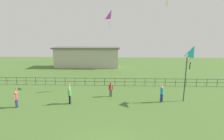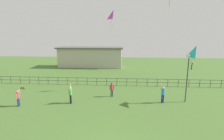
{
  "view_description": "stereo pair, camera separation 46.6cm",
  "coord_description": "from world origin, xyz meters",
  "px_view_note": "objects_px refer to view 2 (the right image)",
  "views": [
    {
      "loc": [
        0.34,
        -7.47,
        6.61
      ],
      "look_at": [
        -0.15,
        6.55,
        3.6
      ],
      "focal_mm": 28.02,
      "sensor_mm": 36.0,
      "label": 1
    },
    {
      "loc": [
        0.81,
        -7.45,
        6.61
      ],
      "look_at": [
        -0.15,
        6.55,
        3.6
      ],
      "focal_mm": 28.02,
      "sensor_mm": 36.0,
      "label": 2
    }
  ],
  "objects_px": {
    "person_0": "(70,93)",
    "person_3": "(18,97)",
    "person_1": "(163,93)",
    "kite_8": "(114,15)",
    "kite_4": "(196,53)",
    "lamppost": "(188,68)",
    "person_2": "(112,89)"
  },
  "relations": [
    {
      "from": "person_0",
      "to": "person_3",
      "type": "xyz_separation_m",
      "value": [
        -4.56,
        -0.98,
        -0.11
      ]
    },
    {
      "from": "person_1",
      "to": "person_3",
      "type": "height_order",
      "value": "person_1"
    },
    {
      "from": "person_1",
      "to": "kite_8",
      "type": "relative_size",
      "value": 0.87
    },
    {
      "from": "person_1",
      "to": "kite_4",
      "type": "distance_m",
      "value": 4.74
    },
    {
      "from": "lamppost",
      "to": "person_2",
      "type": "bearing_deg",
      "value": 172.39
    },
    {
      "from": "lamppost",
      "to": "person_0",
      "type": "relative_size",
      "value": 2.37
    },
    {
      "from": "person_0",
      "to": "kite_8",
      "type": "xyz_separation_m",
      "value": [
        3.74,
        5.81,
        7.58
      ]
    },
    {
      "from": "person_0",
      "to": "kite_8",
      "type": "relative_size",
      "value": 0.9
    },
    {
      "from": "kite_4",
      "to": "kite_8",
      "type": "relative_size",
      "value": 0.97
    },
    {
      "from": "lamppost",
      "to": "kite_4",
      "type": "height_order",
      "value": "kite_4"
    },
    {
      "from": "kite_4",
      "to": "person_1",
      "type": "bearing_deg",
      "value": -177.23
    },
    {
      "from": "person_2",
      "to": "person_3",
      "type": "height_order",
      "value": "person_3"
    },
    {
      "from": "person_0",
      "to": "person_1",
      "type": "distance_m",
      "value": 8.8
    },
    {
      "from": "kite_8",
      "to": "lamppost",
      "type": "bearing_deg",
      "value": -33.05
    },
    {
      "from": "person_3",
      "to": "kite_4",
      "type": "distance_m",
      "value": 16.63
    },
    {
      "from": "lamppost",
      "to": "kite_4",
      "type": "relative_size",
      "value": 2.19
    },
    {
      "from": "person_2",
      "to": "kite_4",
      "type": "bearing_deg",
      "value": -8.9
    },
    {
      "from": "person_2",
      "to": "kite_4",
      "type": "height_order",
      "value": "kite_4"
    },
    {
      "from": "lamppost",
      "to": "kite_8",
      "type": "bearing_deg",
      "value": 146.95
    },
    {
      "from": "lamppost",
      "to": "person_3",
      "type": "bearing_deg",
      "value": -172.49
    },
    {
      "from": "kite_4",
      "to": "kite_8",
      "type": "distance_m",
      "value": 9.93
    },
    {
      "from": "person_0",
      "to": "kite_4",
      "type": "relative_size",
      "value": 0.92
    },
    {
      "from": "person_3",
      "to": "lamppost",
      "type": "bearing_deg",
      "value": 7.51
    },
    {
      "from": "lamppost",
      "to": "kite_4",
      "type": "bearing_deg",
      "value": -26.94
    },
    {
      "from": "person_0",
      "to": "person_1",
      "type": "xyz_separation_m",
      "value": [
        8.77,
        0.7,
        -0.03
      ]
    },
    {
      "from": "person_1",
      "to": "kite_4",
      "type": "height_order",
      "value": "kite_4"
    },
    {
      "from": "kite_4",
      "to": "kite_8",
      "type": "height_order",
      "value": "kite_8"
    },
    {
      "from": "person_1",
      "to": "person_2",
      "type": "distance_m",
      "value": 5.15
    },
    {
      "from": "person_1",
      "to": "kite_4",
      "type": "relative_size",
      "value": 0.89
    },
    {
      "from": "lamppost",
      "to": "kite_8",
      "type": "distance_m",
      "value": 10.11
    },
    {
      "from": "lamppost",
      "to": "person_0",
      "type": "xyz_separation_m",
      "value": [
        -11.02,
        -1.07,
        -2.39
      ]
    },
    {
      "from": "lamppost",
      "to": "person_3",
      "type": "height_order",
      "value": "lamppost"
    }
  ]
}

